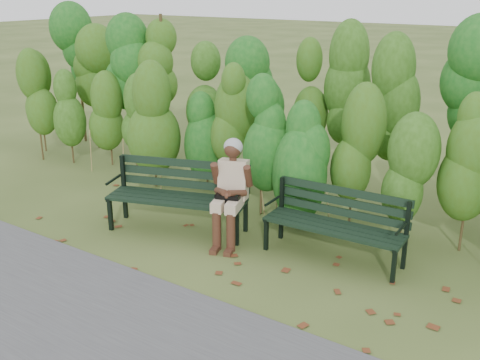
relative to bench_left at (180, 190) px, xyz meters
The scene contains 7 objects.
ground 0.97m from the bench_left, 14.58° to the right, with size 80.00×80.00×0.00m, color #3E5021.
footpath 2.59m from the bench_left, 71.58° to the right, with size 60.00×2.50×0.01m, color #474749.
hedge_band 1.99m from the bench_left, 64.11° to the left, with size 11.04×1.67×2.42m.
leaf_litter 0.91m from the bench_left, 19.45° to the right, with size 5.91×2.23×0.01m.
bench_left is the anchor object (origin of this frame).
bench_right 1.98m from the bench_left, 10.52° to the left, with size 1.57×0.57×0.78m.
seated_woman 0.75m from the bench_left, ahead, with size 0.54×0.76×1.23m.
Camera 1 is at (3.42, -4.76, 2.89)m, focal length 42.00 mm.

